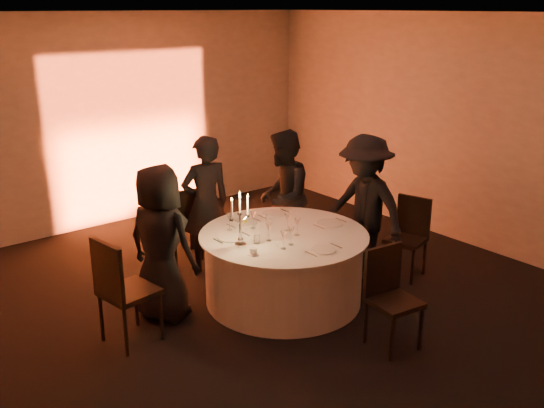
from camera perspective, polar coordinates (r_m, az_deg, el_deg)
floor at (r=6.73m, az=1.08°, el=-8.95°), size 7.00×7.00×0.00m
ceiling at (r=5.99m, az=1.25°, el=17.54°), size 7.00×7.00×0.00m
wall_back at (r=9.10m, az=-13.20°, el=7.79°), size 7.00×0.00×7.00m
wall_right at (r=8.38m, az=17.25°, el=6.59°), size 0.00×7.00×7.00m
uplighter_fixture at (r=9.20m, az=-11.74°, el=-1.36°), size 0.25×0.12×0.10m
banquet_table at (r=6.56m, az=1.10°, el=-5.96°), size 1.80×1.80×0.77m
chair_left at (r=5.81m, az=-14.08°, el=-7.49°), size 0.53×0.53×1.06m
chair_back_left at (r=7.59m, az=-8.21°, el=-1.49°), size 0.47×0.47×0.95m
chair_back_right at (r=8.21m, az=1.98°, el=0.12°), size 0.57×0.57×0.93m
chair_right at (r=7.32m, az=12.76°, el=-2.59°), size 0.51×0.51×0.94m
chair_front at (r=5.79m, az=10.98°, el=-8.07°), size 0.47×0.47×0.96m
guest_left at (r=6.16m, az=-10.45°, el=-3.65°), size 0.77×0.92×1.61m
guest_back_left at (r=7.21m, az=-6.24°, el=-0.00°), size 0.66×0.49×1.66m
guest_back_right at (r=7.47m, az=1.05°, el=0.70°), size 1.02×0.99×1.65m
guest_right at (r=7.08m, az=8.69°, el=-0.29°), size 0.70×1.13×1.70m
plate_left at (r=6.31m, az=-3.82°, el=-3.15°), size 0.36×0.29×0.01m
plate_back_left at (r=6.72m, az=-2.67°, el=-1.69°), size 0.36×0.30×0.08m
plate_back_right at (r=7.00m, az=0.17°, el=-0.91°), size 0.36×0.27×0.01m
plate_right at (r=6.73m, az=5.48°, el=-1.81°), size 0.36×0.29×0.01m
plate_front at (r=6.00m, az=4.89°, el=-4.31°), size 0.36×0.25×0.01m
coffee_cup at (r=5.88m, az=-1.78°, el=-4.49°), size 0.11×0.11×0.07m
candelabra at (r=6.04m, az=-3.01°, el=-2.15°), size 0.24×0.12×0.58m
wine_glass_a at (r=6.33m, az=2.40°, el=-1.77°), size 0.07×0.07×0.19m
wine_glass_b at (r=6.18m, az=-0.30°, el=-2.28°), size 0.07×0.07×0.19m
wine_glass_c at (r=6.45m, az=1.49°, el=-1.38°), size 0.07×0.07×0.19m
wine_glass_d at (r=5.97m, az=1.09°, el=-3.02°), size 0.07×0.07×0.19m
wine_glass_e at (r=6.52m, az=-1.79°, el=-1.16°), size 0.07×0.07×0.19m
wine_glass_f at (r=6.08m, az=1.83°, el=-2.64°), size 0.07×0.07×0.19m
wine_glass_g at (r=6.48m, az=-4.04°, el=-1.32°), size 0.07×0.07×0.19m
tumbler_a at (r=6.73m, az=-0.33°, el=-1.37°), size 0.07×0.07×0.09m
tumbler_b at (r=6.14m, az=-1.43°, el=-3.34°), size 0.07×0.07×0.09m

